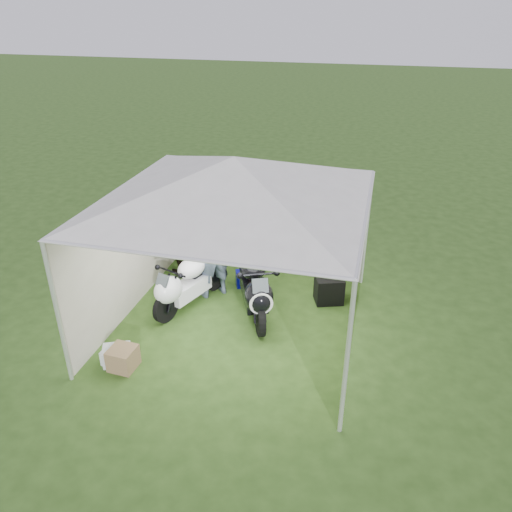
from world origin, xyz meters
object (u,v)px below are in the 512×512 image
object	(u,v)px
canopy_tent	(235,183)
person_blue_jacket	(211,248)
motorcycle_black	(254,284)
equipment_box	(329,290)
crate_2	(114,357)
motorcycle_white	(187,282)
crate_1	(123,358)
person_dark_jacket	(182,230)
paddock_stand	(247,278)
crate_0	(117,355)

from	to	relation	value
canopy_tent	person_blue_jacket	xyz separation A→B (m)	(-0.72, 0.80, -1.58)
canopy_tent	motorcycle_black	size ratio (longest dim) A/B	2.76
equipment_box	crate_2	xyz separation A→B (m)	(-3.01, -2.63, -0.13)
person_blue_jacket	equipment_box	size ratio (longest dim) A/B	3.94
motorcycle_white	equipment_box	bearing A→B (deg)	38.24
person_blue_jacket	crate_2	distance (m)	2.62
equipment_box	crate_1	bearing A→B (deg)	-136.30
motorcycle_black	crate_1	world-z (taller)	motorcycle_black
motorcycle_white	crate_2	world-z (taller)	motorcycle_white
person_dark_jacket	canopy_tent	bearing A→B (deg)	112.60
person_dark_jacket	person_blue_jacket	world-z (taller)	person_blue_jacket
motorcycle_white	person_dark_jacket	xyz separation A→B (m)	(-0.57, 1.23, 0.42)
canopy_tent	person_blue_jacket	size ratio (longest dim) A/B	2.84
canopy_tent	person_dark_jacket	distance (m)	2.73
paddock_stand	crate_2	distance (m)	3.13
crate_0	paddock_stand	bearing A→B (deg)	64.61
motorcycle_white	person_blue_jacket	xyz separation A→B (m)	(0.31, 0.53, 0.47)
paddock_stand	person_blue_jacket	xyz separation A→B (m)	(-0.53, -0.49, 0.84)
motorcycle_white	crate_1	xyz separation A→B (m)	(-0.33, -1.86, -0.35)
person_dark_jacket	crate_1	distance (m)	3.19
motorcycle_black	paddock_stand	distance (m)	1.09
crate_0	crate_2	distance (m)	0.05
motorcycle_black	crate_1	bearing A→B (deg)	-151.90
equipment_box	motorcycle_black	bearing A→B (deg)	-149.89
motorcycle_white	paddock_stand	size ratio (longest dim) A/B	4.46
canopy_tent	equipment_box	xyz separation A→B (m)	(1.45, 1.10, -2.32)
canopy_tent	motorcycle_black	distance (m)	2.02
equipment_box	paddock_stand	bearing A→B (deg)	173.67
canopy_tent	crate_1	xyz separation A→B (m)	(-1.36, -1.59, -2.40)
equipment_box	canopy_tent	bearing A→B (deg)	-142.81
paddock_stand	crate_2	xyz separation A→B (m)	(-1.37, -2.82, -0.03)
person_dark_jacket	crate_0	size ratio (longest dim) A/B	4.54
crate_1	paddock_stand	bearing A→B (deg)	67.82
motorcycle_black	crate_1	xyz separation A→B (m)	(-1.56, -1.97, -0.42)
canopy_tent	paddock_stand	world-z (taller)	canopy_tent
motorcycle_white	crate_0	bearing A→B (deg)	-85.46
person_dark_jacket	equipment_box	bearing A→B (deg)	148.31
person_blue_jacket	crate_0	size ratio (longest dim) A/B	4.80
motorcycle_white	person_dark_jacket	bearing A→B (deg)	134.55
crate_1	crate_2	xyz separation A→B (m)	(-0.19, 0.06, -0.05)
person_blue_jacket	canopy_tent	bearing A→B (deg)	86.51
crate_2	person_blue_jacket	bearing A→B (deg)	70.28
motorcycle_white	crate_1	size ratio (longest dim) A/B	4.71
crate_2	motorcycle_white	bearing A→B (deg)	73.77
equipment_box	crate_0	distance (m)	3.95
crate_0	crate_1	distance (m)	0.18
canopy_tent	person_blue_jacket	world-z (taller)	canopy_tent
paddock_stand	crate_0	size ratio (longest dim) A/B	0.99
motorcycle_black	crate_2	bearing A→B (deg)	-156.06
canopy_tent	motorcycle_black	world-z (taller)	canopy_tent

